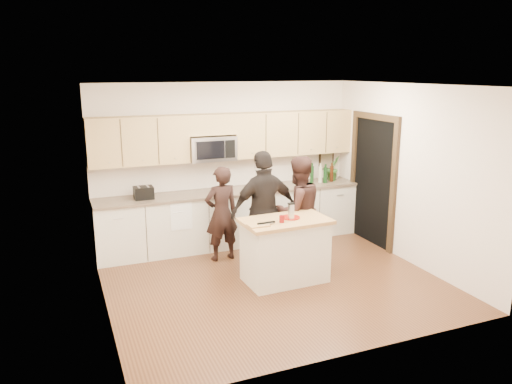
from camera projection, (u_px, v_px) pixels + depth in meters
name	position (u px, v px, depth m)	size (l,w,h in m)	color
floor	(273.00, 281.00, 7.01)	(4.50, 4.50, 0.00)	brown
room_shell	(274.00, 160.00, 6.60)	(4.52, 4.02, 2.71)	beige
back_cabinetry	(232.00, 217.00, 8.42)	(4.50, 0.66, 0.94)	beige
upper_cabinetry	(231.00, 135.00, 8.24)	(4.50, 0.33, 0.75)	tan
microwave	(212.00, 148.00, 8.13)	(0.76, 0.41, 0.40)	silver
doorway	(373.00, 176.00, 8.36)	(0.06, 1.25, 2.20)	black
framed_picture	(326.00, 159.00, 9.21)	(0.30, 0.03, 0.38)	black
dish_towel	(179.00, 207.00, 7.83)	(0.34, 0.60, 0.48)	white
island	(285.00, 250.00, 6.93)	(1.23, 0.75, 0.90)	beige
red_plate	(290.00, 217.00, 6.89)	(0.27, 0.27, 0.02)	maroon
box_grater	(291.00, 211.00, 6.78)	(0.08, 0.06, 0.22)	silver
drink_glass	(282.00, 219.00, 6.68)	(0.07, 0.07, 0.09)	maroon
cutting_board	(258.00, 225.00, 6.54)	(0.27, 0.19, 0.02)	#AD8148
tongs	(266.00, 223.00, 6.58)	(0.25, 0.03, 0.02)	black
knife	(266.00, 224.00, 6.55)	(0.21, 0.02, 0.01)	silver
toaster	(144.00, 193.00, 7.74)	(0.29, 0.23, 0.19)	black
bottle_cluster	(326.00, 172.00, 8.93)	(0.66, 0.34, 0.37)	black
orchid	(333.00, 168.00, 8.99)	(0.25, 0.20, 0.46)	#33692A
woman_left	(221.00, 214.00, 7.66)	(0.54, 0.35, 1.48)	black
woman_center	(298.00, 211.00, 7.51)	(0.81, 0.63, 1.66)	black
woman_right	(264.00, 211.00, 7.30)	(1.04, 0.43, 1.77)	black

